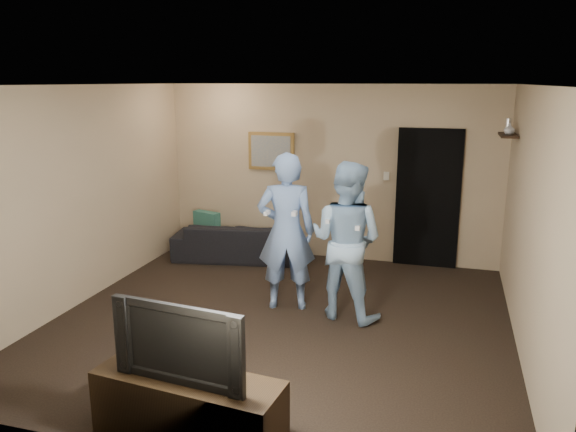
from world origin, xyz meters
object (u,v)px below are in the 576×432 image
(television, at_px, (185,339))
(wii_player_right, at_px, (346,241))
(tv_console, at_px, (189,408))
(wii_player_left, at_px, (286,232))
(sofa, at_px, (237,241))

(television, bearing_deg, wii_player_right, 80.97)
(tv_console, bearing_deg, wii_player_left, 96.56)
(television, xyz_separation_m, wii_player_left, (-0.02, 2.66, 0.12))
(tv_console, bearing_deg, television, 0.00)
(sofa, relative_size, tv_console, 1.30)
(tv_console, relative_size, television, 1.37)
(television, xyz_separation_m, wii_player_right, (0.71, 2.59, 0.08))
(sofa, bearing_deg, wii_player_right, 130.53)
(tv_console, height_order, wii_player_left, wii_player_left)
(television, bearing_deg, wii_player_left, 96.56)
(television, bearing_deg, tv_console, 0.00)
(tv_console, distance_m, television, 0.56)
(tv_console, xyz_separation_m, wii_player_left, (-0.02, 2.66, 0.68))
(tv_console, distance_m, wii_player_right, 2.76)
(tv_console, height_order, wii_player_right, wii_player_right)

